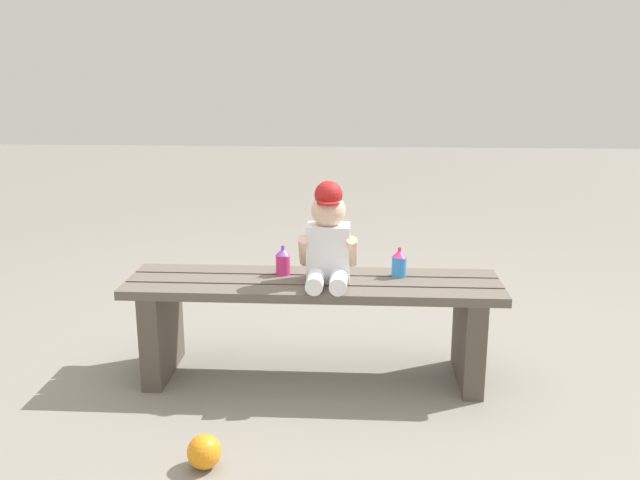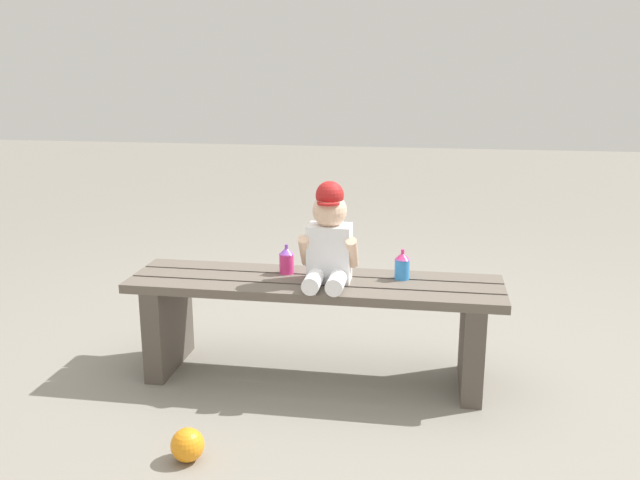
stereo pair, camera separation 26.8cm
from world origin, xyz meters
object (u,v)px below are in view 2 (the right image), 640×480
at_px(park_bench, 315,311).
at_px(child_figure, 329,239).
at_px(sippy_cup_left, 287,260).
at_px(sippy_cup_right, 402,265).
at_px(toy_ball, 188,445).

height_order(park_bench, child_figure, child_figure).
height_order(child_figure, sippy_cup_left, child_figure).
relative_size(sippy_cup_left, sippy_cup_right, 1.00).
xyz_separation_m(sippy_cup_right, toy_ball, (-0.65, -0.76, -0.42)).
relative_size(sippy_cup_left, toy_ball, 1.11).
relative_size(park_bench, child_figure, 3.72).
xyz_separation_m(park_bench, sippy_cup_left, (-0.13, 0.07, 0.19)).
bearing_deg(sippy_cup_left, sippy_cup_right, 0.00).
bearing_deg(toy_ball, sippy_cup_right, 49.24).
distance_m(park_bench, sippy_cup_left, 0.24).
bearing_deg(park_bench, sippy_cup_left, 152.09).
distance_m(park_bench, toy_ball, 0.79).
relative_size(child_figure, sippy_cup_right, 3.26).
distance_m(park_bench, child_figure, 0.32).
xyz_separation_m(sippy_cup_left, toy_ball, (-0.18, -0.76, -0.42)).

